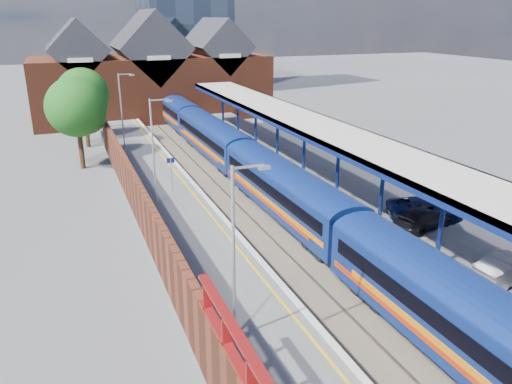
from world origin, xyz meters
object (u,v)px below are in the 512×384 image
lamp_post_c (155,145)px  lamp_post_b (237,244)px  parked_car_blue (425,209)px  parked_car_dark (424,218)px  train (244,158)px  lamp_post_d (123,106)px  platform_sign (171,169)px

lamp_post_c → lamp_post_b: bearing=-90.0°
lamp_post_c → parked_car_blue: (14.86, -8.82, -3.34)m
lamp_post_b → parked_car_dark: size_ratio=1.66×
parked_car_blue → parked_car_dark: bearing=162.5°
lamp_post_b → parked_car_dark: lamp_post_b is taller
lamp_post_b → parked_car_blue: bearing=25.8°
train → parked_car_blue: train is taller
lamp_post_d → lamp_post_c: bearing=-90.0°
lamp_post_c → parked_car_blue: bearing=-30.7°
train → lamp_post_b: (-7.86, -20.74, 2.87)m
train → parked_car_blue: size_ratio=14.03×
parked_car_blue → train: bearing=52.5°
lamp_post_b → lamp_post_d: size_ratio=1.00×
platform_sign → lamp_post_d: bearing=95.6°
parked_car_dark → parked_car_blue: 1.55m
train → lamp_post_d: (-7.86, 11.26, 2.87)m
train → lamp_post_d: lamp_post_d is taller
lamp_post_d → parked_car_dark: bearing=-62.0°
lamp_post_b → platform_sign: (1.36, 18.00, -2.30)m
lamp_post_b → lamp_post_d: same height
lamp_post_b → parked_car_blue: 16.84m
lamp_post_c → platform_sign: lamp_post_c is taller
train → parked_car_dark: 15.87m
train → platform_sign: bearing=-157.1°
lamp_post_d → platform_sign: (1.36, -14.00, -2.30)m
lamp_post_c → lamp_post_d: 16.00m
lamp_post_c → platform_sign: size_ratio=2.80×
lamp_post_b → parked_car_blue: (14.86, 7.18, -3.34)m
platform_sign → parked_car_blue: 17.33m
lamp_post_c → lamp_post_d: bearing=90.0°
train → lamp_post_b: bearing=-110.7°
platform_sign → parked_car_dark: 17.30m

